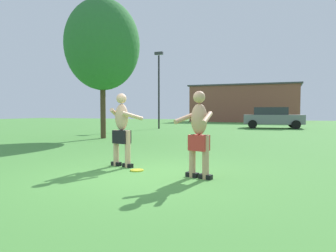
# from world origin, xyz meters

# --- Properties ---
(ground_plane) EXTENTS (80.00, 80.00, 0.00)m
(ground_plane) POSITION_xyz_m (0.00, 0.00, 0.00)
(ground_plane) COLOR #4C8E3D
(player_near) EXTENTS (0.72, 0.69, 1.69)m
(player_near) POSITION_xyz_m (1.22, 0.10, 0.89)
(player_near) COLOR black
(player_near) RESTS_ON ground_plane
(player_in_black) EXTENTS (0.75, 0.70, 1.71)m
(player_in_black) POSITION_xyz_m (-0.79, 0.68, 0.91)
(player_in_black) COLOR black
(player_in_black) RESTS_ON ground_plane
(frisbee) EXTENTS (0.29, 0.29, 0.03)m
(frisbee) POSITION_xyz_m (-0.23, 0.33, 0.01)
(frisbee) COLOR yellow
(frisbee) RESTS_ON ground_plane
(car_gray_near_post) EXTENTS (4.47, 2.41, 1.58)m
(car_gray_near_post) POSITION_xyz_m (1.92, 18.87, 0.82)
(car_gray_near_post) COLOR slate
(car_gray_near_post) RESTS_ON ground_plane
(lamp_post) EXTENTS (0.60, 0.24, 5.58)m
(lamp_post) POSITION_xyz_m (-5.83, 15.19, 3.43)
(lamp_post) COLOR black
(lamp_post) RESTS_ON ground_plane
(outbuilding_behind_lot) EXTENTS (12.81, 6.36, 4.41)m
(outbuilding_behind_lot) POSITION_xyz_m (-1.79, 33.07, 2.21)
(outbuilding_behind_lot) COLOR brown
(outbuilding_behind_lot) RESTS_ON ground_plane
(tree_right_field) EXTENTS (3.51, 3.51, 6.55)m
(tree_right_field) POSITION_xyz_m (-5.31, 6.96, 4.41)
(tree_right_field) COLOR #4C3823
(tree_right_field) RESTS_ON ground_plane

